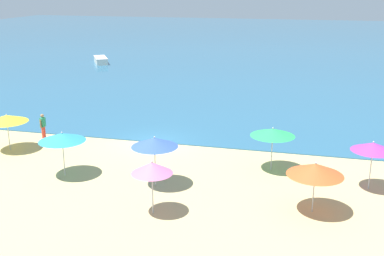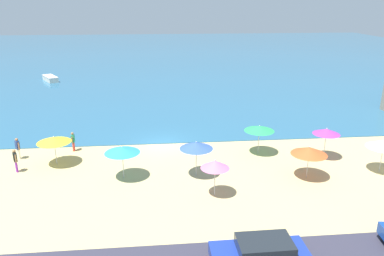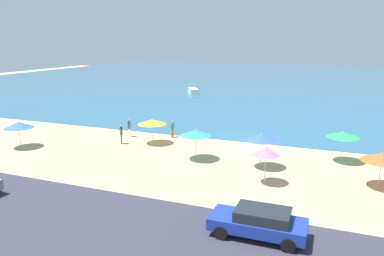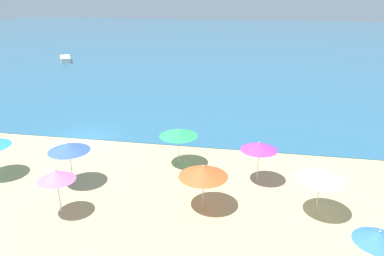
{
  "view_description": "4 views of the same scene",
  "coord_description": "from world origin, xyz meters",
  "px_view_note": "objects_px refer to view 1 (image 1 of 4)",
  "views": [
    {
      "loc": [
        9.4,
        -27.13,
        9.59
      ],
      "look_at": [
        2.36,
        0.69,
        0.93
      ],
      "focal_mm": 45.0,
      "sensor_mm": 36.0,
      "label": 1
    },
    {
      "loc": [
        -0.31,
        -29.77,
        11.57
      ],
      "look_at": [
        2.45,
        -1.37,
        1.82
      ],
      "focal_mm": 35.0,
      "sensor_mm": 36.0,
      "label": 2
    },
    {
      "loc": [
        7.02,
        -31.72,
        8.91
      ],
      "look_at": [
        -3.49,
        -5.02,
        2.14
      ],
      "focal_mm": 35.0,
      "sensor_mm": 36.0,
      "label": 3
    },
    {
      "loc": [
        12.17,
        -23.42,
        10.36
      ],
      "look_at": [
        8.24,
        -1.71,
        2.06
      ],
      "focal_mm": 35.0,
      "sensor_mm": 36.0,
      "label": 4
    }
  ],
  "objects_px": {
    "beach_umbrella_4": "(373,147)",
    "beach_umbrella_7": "(273,132)",
    "beach_umbrella_0": "(152,168)",
    "skiff_nearshore": "(101,60)",
    "beach_umbrella_9": "(7,118)",
    "beach_umbrella_2": "(62,137)",
    "bather_2": "(43,125)",
    "beach_umbrella_8": "(155,142)",
    "beach_umbrella_1": "(315,169)"
  },
  "relations": [
    {
      "from": "beach_umbrella_0",
      "to": "beach_umbrella_7",
      "type": "distance_m",
      "value": 7.81
    },
    {
      "from": "bather_2",
      "to": "beach_umbrella_8",
      "type": "bearing_deg",
      "value": -30.17
    },
    {
      "from": "beach_umbrella_0",
      "to": "beach_umbrella_9",
      "type": "relative_size",
      "value": 0.99
    },
    {
      "from": "beach_umbrella_4",
      "to": "skiff_nearshore",
      "type": "bearing_deg",
      "value": 131.89
    },
    {
      "from": "beach_umbrella_9",
      "to": "skiff_nearshore",
      "type": "xyz_separation_m",
      "value": [
        -8.35,
        31.21,
        -1.52
      ]
    },
    {
      "from": "beach_umbrella_1",
      "to": "beach_umbrella_2",
      "type": "relative_size",
      "value": 1.02
    },
    {
      "from": "skiff_nearshore",
      "to": "beach_umbrella_8",
      "type": "bearing_deg",
      "value": -61.53
    },
    {
      "from": "beach_umbrella_2",
      "to": "beach_umbrella_4",
      "type": "bearing_deg",
      "value": 7.68
    },
    {
      "from": "beach_umbrella_9",
      "to": "beach_umbrella_1",
      "type": "bearing_deg",
      "value": -12.5
    },
    {
      "from": "beach_umbrella_0",
      "to": "beach_umbrella_1",
      "type": "bearing_deg",
      "value": 15.44
    },
    {
      "from": "beach_umbrella_0",
      "to": "skiff_nearshore",
      "type": "xyz_separation_m",
      "value": [
        -19.33,
        36.98,
        -1.68
      ]
    },
    {
      "from": "beach_umbrella_1",
      "to": "beach_umbrella_4",
      "type": "bearing_deg",
      "value": 50.37
    },
    {
      "from": "beach_umbrella_0",
      "to": "beach_umbrella_8",
      "type": "distance_m",
      "value": 3.01
    },
    {
      "from": "beach_umbrella_0",
      "to": "beach_umbrella_9",
      "type": "bearing_deg",
      "value": 152.28
    },
    {
      "from": "beach_umbrella_4",
      "to": "beach_umbrella_9",
      "type": "xyz_separation_m",
      "value": [
        -20.31,
        0.75,
        -0.21
      ]
    },
    {
      "from": "bather_2",
      "to": "beach_umbrella_0",
      "type": "bearing_deg",
      "value": -39.19
    },
    {
      "from": "beach_umbrella_7",
      "to": "bather_2",
      "type": "bearing_deg",
      "value": 172.42
    },
    {
      "from": "beach_umbrella_8",
      "to": "skiff_nearshore",
      "type": "height_order",
      "value": "beach_umbrella_8"
    },
    {
      "from": "beach_umbrella_0",
      "to": "beach_umbrella_2",
      "type": "relative_size",
      "value": 1.02
    },
    {
      "from": "beach_umbrella_4",
      "to": "beach_umbrella_9",
      "type": "bearing_deg",
      "value": 177.88
    },
    {
      "from": "beach_umbrella_4",
      "to": "beach_umbrella_7",
      "type": "bearing_deg",
      "value": 164.23
    },
    {
      "from": "beach_umbrella_4",
      "to": "skiff_nearshore",
      "type": "distance_m",
      "value": 42.96
    },
    {
      "from": "beach_umbrella_1",
      "to": "beach_umbrella_9",
      "type": "height_order",
      "value": "beach_umbrella_1"
    },
    {
      "from": "beach_umbrella_8",
      "to": "beach_umbrella_9",
      "type": "xyz_separation_m",
      "value": [
        -10.14,
        2.89,
        -0.29
      ]
    },
    {
      "from": "beach_umbrella_4",
      "to": "beach_umbrella_9",
      "type": "distance_m",
      "value": 20.32
    },
    {
      "from": "skiff_nearshore",
      "to": "beach_umbrella_4",
      "type": "bearing_deg",
      "value": -48.11
    },
    {
      "from": "beach_umbrella_4",
      "to": "beach_umbrella_8",
      "type": "distance_m",
      "value": 10.39
    },
    {
      "from": "beach_umbrella_2",
      "to": "bather_2",
      "type": "relative_size",
      "value": 1.49
    },
    {
      "from": "beach_umbrella_9",
      "to": "skiff_nearshore",
      "type": "distance_m",
      "value": 32.34
    },
    {
      "from": "beach_umbrella_9",
      "to": "bather_2",
      "type": "bearing_deg",
      "value": 73.81
    },
    {
      "from": "beach_umbrella_1",
      "to": "skiff_nearshore",
      "type": "bearing_deg",
      "value": 126.55
    },
    {
      "from": "beach_umbrella_7",
      "to": "skiff_nearshore",
      "type": "bearing_deg",
      "value": 127.91
    },
    {
      "from": "beach_umbrella_7",
      "to": "beach_umbrella_9",
      "type": "relative_size",
      "value": 0.96
    },
    {
      "from": "beach_umbrella_4",
      "to": "beach_umbrella_2",
      "type": "bearing_deg",
      "value": -172.32
    },
    {
      "from": "beach_umbrella_7",
      "to": "beach_umbrella_8",
      "type": "height_order",
      "value": "beach_umbrella_8"
    },
    {
      "from": "beach_umbrella_0",
      "to": "bather_2",
      "type": "xyz_separation_m",
      "value": [
        -10.24,
        8.34,
        -1.22
      ]
    },
    {
      "from": "beach_umbrella_2",
      "to": "bather_2",
      "type": "bearing_deg",
      "value": 129.34
    },
    {
      "from": "beach_umbrella_2",
      "to": "beach_umbrella_4",
      "type": "relative_size",
      "value": 0.98
    },
    {
      "from": "beach_umbrella_4",
      "to": "beach_umbrella_7",
      "type": "height_order",
      "value": "beach_umbrella_4"
    },
    {
      "from": "beach_umbrella_0",
      "to": "beach_umbrella_9",
      "type": "xyz_separation_m",
      "value": [
        -10.98,
        5.77,
        -0.16
      ]
    },
    {
      "from": "beach_umbrella_2",
      "to": "beach_umbrella_9",
      "type": "xyz_separation_m",
      "value": [
        -5.15,
        2.8,
        -0.13
      ]
    },
    {
      "from": "beach_umbrella_1",
      "to": "skiff_nearshore",
      "type": "distance_m",
      "value": 43.75
    },
    {
      "from": "beach_umbrella_1",
      "to": "skiff_nearshore",
      "type": "height_order",
      "value": "beach_umbrella_1"
    },
    {
      "from": "beach_umbrella_4",
      "to": "beach_umbrella_7",
      "type": "distance_m",
      "value": 5.02
    },
    {
      "from": "beach_umbrella_0",
      "to": "bather_2",
      "type": "relative_size",
      "value": 1.52
    },
    {
      "from": "beach_umbrella_4",
      "to": "skiff_nearshore",
      "type": "height_order",
      "value": "beach_umbrella_4"
    },
    {
      "from": "beach_umbrella_8",
      "to": "beach_umbrella_0",
      "type": "bearing_deg",
      "value": -73.66
    },
    {
      "from": "beach_umbrella_4",
      "to": "beach_umbrella_8",
      "type": "height_order",
      "value": "beach_umbrella_8"
    },
    {
      "from": "beach_umbrella_7",
      "to": "bather_2",
      "type": "xyz_separation_m",
      "value": [
        -14.73,
        1.96,
        -1.21
      ]
    },
    {
      "from": "beach_umbrella_1",
      "to": "beach_umbrella_2",
      "type": "xyz_separation_m",
      "value": [
        -12.54,
        1.12,
        0.1
      ]
    }
  ]
}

